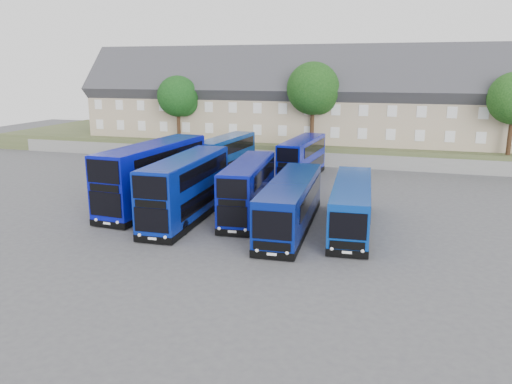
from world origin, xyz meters
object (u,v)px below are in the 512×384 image
(tree_mid, at_px, (314,91))
(coach_east_a, at_px, (291,205))
(dd_front_left, at_px, (154,176))
(dd_front_mid, at_px, (186,189))
(tree_west, at_px, (179,98))

(tree_mid, bearing_deg, coach_east_a, -83.25)
(tree_mid, bearing_deg, dd_front_left, -111.33)
(dd_front_mid, xyz_separation_m, tree_west, (-11.36, 23.55, 4.88))
(dd_front_mid, relative_size, tree_mid, 1.22)
(coach_east_a, height_order, tree_mid, tree_mid)
(dd_front_mid, distance_m, coach_east_a, 7.50)
(coach_east_a, relative_size, tree_mid, 1.34)
(dd_front_left, distance_m, coach_east_a, 11.56)
(coach_east_a, relative_size, tree_west, 1.60)
(dd_front_left, xyz_separation_m, coach_east_a, (11.28, -2.39, -0.75))
(dd_front_left, distance_m, tree_mid, 23.90)
(dd_front_left, height_order, dd_front_mid, dd_front_left)
(tree_mid, bearing_deg, dd_front_mid, -100.92)
(tree_mid, bearing_deg, tree_west, -178.21)
(dd_front_left, height_order, tree_mid, tree_mid)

